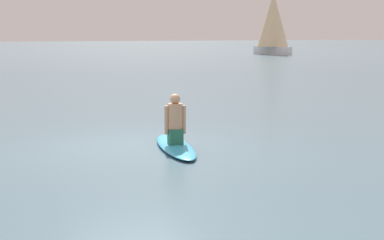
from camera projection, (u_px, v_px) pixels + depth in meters
ground_plane at (132, 146)px, 11.35m from camera, size 400.00×400.00×0.00m
surfboard at (175, 146)px, 11.08m from camera, size 2.75×1.29×0.11m
person_paddler at (175, 121)px, 11.00m from camera, size 0.40×0.45×1.03m
sailboat_center_horizon at (273, 22)px, 64.69m from camera, size 5.48×3.97×8.28m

